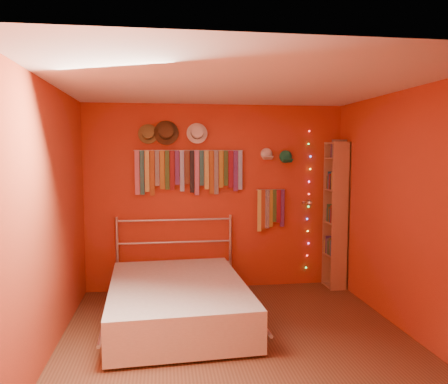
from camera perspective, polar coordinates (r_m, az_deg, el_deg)
name	(u,v)px	position (r m, az deg, el deg)	size (l,w,h in m)	color
ground	(238,341)	(4.56, 1.80, -18.83)	(3.50, 3.50, 0.00)	#56301D
back_wall	(216,197)	(5.93, -1.02, -0.70)	(3.50, 0.02, 2.50)	maroon
right_wall	(407,212)	(4.83, 22.80, -2.45)	(0.02, 3.50, 2.50)	maroon
left_wall	(49,219)	(4.28, -21.94, -3.35)	(0.02, 3.50, 2.50)	maroon
ceiling	(238,84)	(4.22, 1.90, 13.94)	(3.50, 3.50, 0.02)	white
tie_rack	(189,170)	(5.81, -4.59, 2.93)	(1.45, 0.03, 0.60)	#BCBCC2
small_tie_rack	(270,208)	(6.02, 6.09, -2.05)	(0.40, 0.03, 0.58)	#BCBCC2
fedora_olive	(148,133)	(5.78, -9.89, 7.56)	(0.26, 0.14, 0.26)	brown
fedora_brown	(166,132)	(5.77, -7.56, 7.79)	(0.32, 0.18, 0.32)	#422C17
fedora_white	(197,133)	(5.79, -3.52, 7.76)	(0.28, 0.15, 0.27)	silver
cap_white	(266,154)	(5.97, 5.56, 4.96)	(0.17, 0.21, 0.17)	silver
cap_green	(286,157)	(6.04, 8.06, 4.58)	(0.18, 0.22, 0.18)	#186E47
fairy_lights	(308,200)	(6.19, 10.97, -1.08)	(0.06, 0.02, 1.94)	#FF3333
reading_lamp	(309,203)	(5.99, 11.01, -1.40)	(0.07, 0.29, 0.09)	#BCBCC2
bookshelf	(338,214)	(6.17, 14.71, -2.81)	(0.25, 0.34, 2.00)	#B0754F
bed	(178,300)	(4.97, -6.08, -13.90)	(1.64, 2.14, 1.02)	#BCBCC2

